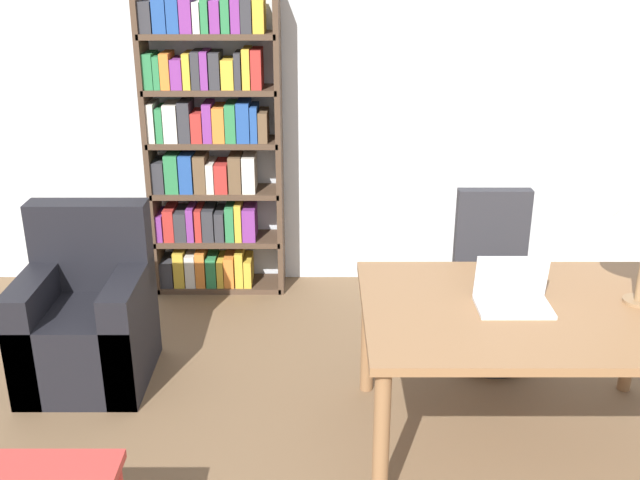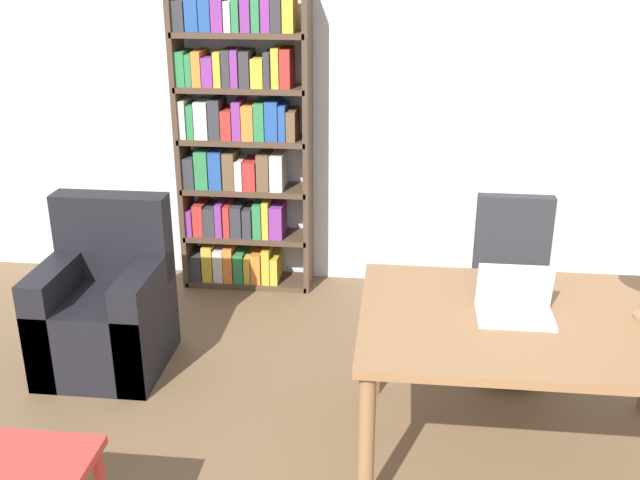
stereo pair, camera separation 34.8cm
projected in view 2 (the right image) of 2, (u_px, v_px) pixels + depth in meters
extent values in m
cube|color=silver|center=(396.00, 93.00, 4.97)|extent=(8.00, 0.06, 2.70)
cube|color=olive|center=(533.00, 322.00, 3.30)|extent=(1.53, 1.06, 0.04)
cylinder|color=olive|center=(366.00, 445.00, 3.07)|extent=(0.07, 0.07, 0.69)
cylinder|color=olive|center=(376.00, 336.00, 3.94)|extent=(0.07, 0.07, 0.69)
cube|color=silver|center=(515.00, 317.00, 3.28)|extent=(0.33, 0.21, 0.02)
cube|color=silver|center=(515.00, 285.00, 3.32)|extent=(0.33, 0.04, 0.21)
cube|color=#19233D|center=(515.00, 285.00, 3.32)|extent=(0.30, 0.04, 0.19)
cylinder|color=black|center=(505.00, 364.00, 4.29)|extent=(0.48, 0.48, 0.04)
cylinder|color=#262626|center=(508.00, 338.00, 4.23)|extent=(0.06, 0.06, 0.30)
cube|color=#2D2D33|center=(511.00, 306.00, 4.16)|extent=(0.44, 0.44, 0.10)
cube|color=#2D2D33|center=(513.00, 241.00, 4.21)|extent=(0.42, 0.08, 0.53)
cube|color=#B2332D|center=(7.00, 478.00, 2.62)|extent=(0.53, 0.51, 0.04)
cube|color=black|center=(106.00, 331.00, 4.23)|extent=(0.66, 0.66, 0.46)
cube|color=black|center=(113.00, 236.00, 4.29)|extent=(0.66, 0.16, 0.50)
cube|color=black|center=(62.00, 315.00, 4.23)|extent=(0.16, 0.66, 0.63)
cube|color=black|center=(147.00, 319.00, 4.18)|extent=(0.16, 0.66, 0.63)
cube|color=#4C3828|center=(182.00, 141.00, 5.05)|extent=(0.04, 0.28, 2.06)
cube|color=#4C3828|center=(308.00, 144.00, 4.97)|extent=(0.04, 0.28, 2.06)
cube|color=#4C3828|center=(250.00, 280.00, 5.38)|extent=(0.86, 0.28, 0.04)
cube|color=#333338|center=(199.00, 264.00, 5.38)|extent=(0.09, 0.24, 0.18)
cube|color=gold|center=(211.00, 260.00, 5.36)|extent=(0.07, 0.24, 0.26)
cube|color=silver|center=(221.00, 262.00, 5.35)|extent=(0.07, 0.24, 0.23)
cube|color=orange|center=(231.00, 261.00, 5.34)|extent=(0.06, 0.24, 0.25)
cube|color=#2D7F47|center=(241.00, 264.00, 5.34)|extent=(0.07, 0.24, 0.21)
cube|color=gold|center=(250.00, 265.00, 5.34)|extent=(0.04, 0.24, 0.19)
cube|color=orange|center=(258.00, 264.00, 5.33)|extent=(0.07, 0.24, 0.22)
cube|color=gold|center=(268.00, 262.00, 5.31)|extent=(0.05, 0.24, 0.25)
cube|color=gold|center=(276.00, 267.00, 5.32)|extent=(0.05, 0.24, 0.19)
cube|color=#4C3828|center=(248.00, 236.00, 5.25)|extent=(0.86, 0.28, 0.04)
cube|color=#7F338C|center=(193.00, 219.00, 5.26)|extent=(0.04, 0.24, 0.18)
cube|color=#B72D28|center=(202.00, 217.00, 5.24)|extent=(0.07, 0.24, 0.22)
cube|color=#333338|center=(213.00, 218.00, 5.24)|extent=(0.08, 0.24, 0.20)
cube|color=#7F338C|center=(222.00, 217.00, 5.22)|extent=(0.05, 0.24, 0.23)
cube|color=#B72D28|center=(230.00, 218.00, 5.22)|extent=(0.04, 0.24, 0.22)
cube|color=#333338|center=(239.00, 218.00, 5.21)|extent=(0.08, 0.24, 0.22)
cube|color=#333338|center=(250.00, 220.00, 5.21)|extent=(0.06, 0.24, 0.20)
cube|color=#2D7F47|center=(259.00, 217.00, 5.19)|extent=(0.06, 0.24, 0.24)
cube|color=gold|center=(268.00, 217.00, 5.19)|extent=(0.05, 0.24, 0.26)
cube|color=#7F338C|center=(278.00, 219.00, 5.18)|extent=(0.09, 0.24, 0.23)
cube|color=#4C3828|center=(246.00, 189.00, 5.13)|extent=(0.86, 0.28, 0.04)
cube|color=#333338|center=(192.00, 170.00, 5.12)|extent=(0.08, 0.24, 0.21)
cube|color=#2D7F47|center=(205.00, 167.00, 5.10)|extent=(0.09, 0.24, 0.26)
cube|color=#234C99|center=(218.00, 168.00, 5.09)|extent=(0.09, 0.24, 0.25)
cube|color=brown|center=(232.00, 168.00, 5.09)|extent=(0.08, 0.24, 0.25)
cube|color=silver|center=(241.00, 172.00, 5.09)|extent=(0.05, 0.24, 0.20)
cube|color=#B72D28|center=(252.00, 173.00, 5.08)|extent=(0.08, 0.24, 0.19)
cube|color=brown|center=(265.00, 170.00, 5.06)|extent=(0.08, 0.24, 0.25)
cube|color=silver|center=(278.00, 170.00, 5.05)|extent=(0.09, 0.24, 0.24)
cube|color=#4C3828|center=(244.00, 140.00, 5.00)|extent=(0.86, 0.28, 0.04)
cube|color=silver|center=(186.00, 117.00, 4.99)|extent=(0.04, 0.24, 0.25)
cube|color=#2D7F47|center=(194.00, 120.00, 4.99)|extent=(0.04, 0.24, 0.22)
cube|color=silver|center=(205.00, 118.00, 4.98)|extent=(0.09, 0.24, 0.24)
cube|color=#333338|center=(218.00, 117.00, 4.97)|extent=(0.08, 0.24, 0.26)
cube|color=#B72D28|center=(229.00, 123.00, 4.97)|extent=(0.07, 0.24, 0.19)
cube|color=#7F338C|center=(240.00, 119.00, 4.95)|extent=(0.06, 0.24, 0.25)
cube|color=orange|center=(250.00, 121.00, 4.95)|extent=(0.08, 0.24, 0.23)
cube|color=#2D7F47|center=(262.00, 119.00, 4.94)|extent=(0.07, 0.24, 0.25)
cube|color=#234C99|center=(274.00, 119.00, 4.93)|extent=(0.08, 0.24, 0.26)
cube|color=#234C99|center=(284.00, 121.00, 4.93)|extent=(0.05, 0.24, 0.23)
cube|color=brown|center=(293.00, 124.00, 4.93)|extent=(0.06, 0.24, 0.20)
cube|color=#4C3828|center=(242.00, 88.00, 4.88)|extent=(0.86, 0.28, 0.04)
cube|color=#2D7F47|center=(184.00, 67.00, 4.87)|extent=(0.06, 0.24, 0.22)
cube|color=#2D7F47|center=(192.00, 69.00, 4.87)|extent=(0.04, 0.24, 0.20)
cube|color=orange|center=(200.00, 67.00, 4.86)|extent=(0.06, 0.24, 0.22)
cube|color=#7F338C|center=(211.00, 70.00, 4.86)|extent=(0.07, 0.24, 0.19)
cube|color=gold|center=(221.00, 68.00, 4.84)|extent=(0.05, 0.24, 0.22)
cube|color=#333338|center=(229.00, 67.00, 4.84)|extent=(0.05, 0.24, 0.23)
cube|color=#7F338C|center=(237.00, 67.00, 4.83)|extent=(0.05, 0.24, 0.23)
cube|color=#333338|center=(247.00, 68.00, 4.83)|extent=(0.07, 0.24, 0.23)
cube|color=gold|center=(260.00, 71.00, 4.82)|extent=(0.08, 0.24, 0.18)
cube|color=#333338|center=(269.00, 68.00, 4.81)|extent=(0.04, 0.24, 0.22)
cube|color=gold|center=(277.00, 67.00, 4.80)|extent=(0.05, 0.24, 0.25)
cube|color=#B72D28|center=(287.00, 67.00, 4.80)|extent=(0.07, 0.24, 0.24)
cube|color=#4C3828|center=(240.00, 34.00, 4.75)|extent=(0.86, 0.28, 0.04)
cube|color=#333338|center=(182.00, 15.00, 4.75)|extent=(0.08, 0.24, 0.19)
cube|color=#234C99|center=(195.00, 11.00, 4.73)|extent=(0.08, 0.24, 0.24)
cube|color=#234C99|center=(208.00, 12.00, 4.72)|extent=(0.07, 0.24, 0.22)
cube|color=#7F338C|center=(220.00, 11.00, 4.71)|extent=(0.07, 0.24, 0.24)
cube|color=silver|center=(231.00, 16.00, 4.72)|extent=(0.04, 0.24, 0.19)
cube|color=#2D7F47|center=(238.00, 11.00, 4.70)|extent=(0.05, 0.24, 0.25)
cube|color=#7F338C|center=(248.00, 15.00, 4.70)|extent=(0.06, 0.24, 0.19)
cube|color=#2D7F47|center=(258.00, 13.00, 4.69)|extent=(0.05, 0.24, 0.22)
cube|color=#7F338C|center=(268.00, 11.00, 4.68)|extent=(0.06, 0.24, 0.24)
cube|color=#333338|center=(278.00, 15.00, 4.68)|extent=(0.07, 0.24, 0.20)
cube|color=gold|center=(290.00, 15.00, 4.68)|extent=(0.07, 0.24, 0.20)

